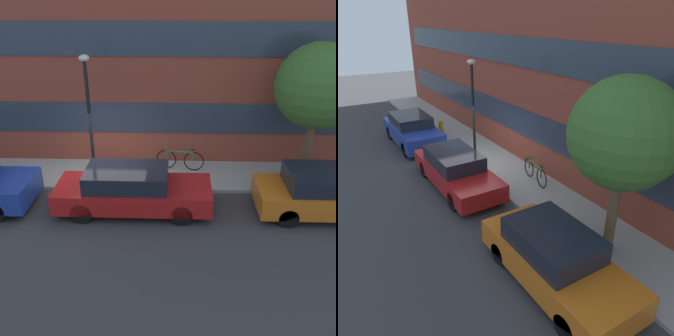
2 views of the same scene
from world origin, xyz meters
The scene contains 8 objects.
ground_plane centered at (0.00, 0.00, 0.00)m, with size 56.00×56.00×0.00m, color #38383A.
sidewalk_strip centered at (0.00, 1.11, 0.06)m, with size 28.00×2.21×0.11m.
rowhouse_facade centered at (0.00, 2.66, 4.08)m, with size 28.00×1.02×8.13m.
parked_car_red centered at (1.03, -1.05, 0.67)m, with size 4.52×1.68×1.33m.
parked_car_orange centered at (6.63, -1.05, 0.68)m, with size 4.06×1.69×1.38m.
bicycle centered at (2.40, 1.48, 0.52)m, with size 1.69×0.44×0.82m.
street_tree centered at (6.55, 0.81, 3.28)m, with size 2.61×2.61×4.49m.
lamp_post centered at (-0.41, 0.43, 2.71)m, with size 0.32×0.32×4.14m.
Camera 1 is at (2.41, -10.56, 6.00)m, focal length 40.00 mm.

